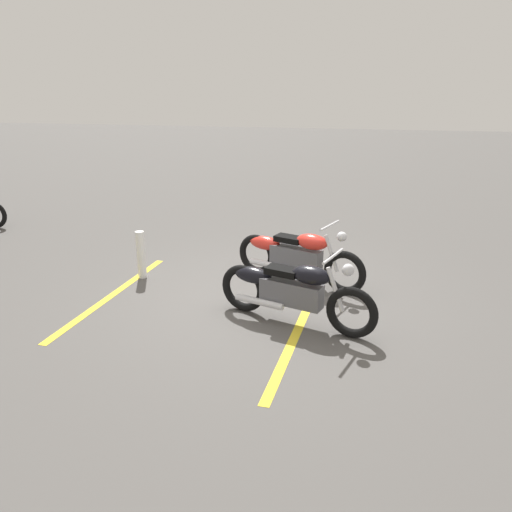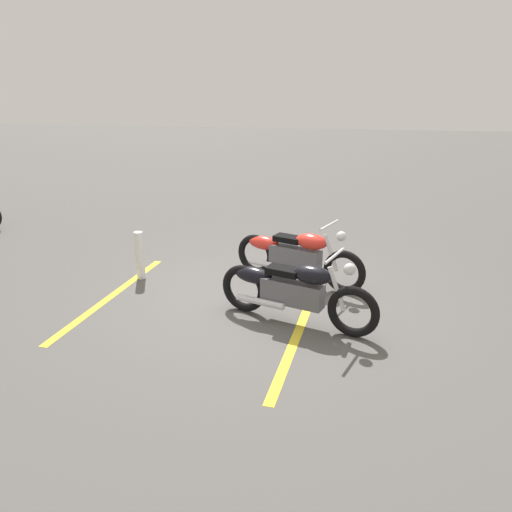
% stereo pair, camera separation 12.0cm
% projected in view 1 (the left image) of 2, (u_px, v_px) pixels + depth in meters
% --- Properties ---
extents(ground_plane, '(60.00, 60.00, 0.00)m').
position_uv_depth(ground_plane, '(265.00, 298.00, 7.44)').
color(ground_plane, '#514F4C').
extents(motorcycle_bright_foreground, '(2.13, 0.91, 1.04)m').
position_uv_depth(motorcycle_bright_foreground, '(295.00, 255.00, 7.89)').
color(motorcycle_bright_foreground, black).
rests_on(motorcycle_bright_foreground, ground).
extents(motorcycle_dark_foreground, '(2.16, 0.83, 1.04)m').
position_uv_depth(motorcycle_dark_foreground, '(291.00, 290.00, 6.55)').
color(motorcycle_dark_foreground, black).
rests_on(motorcycle_dark_foreground, ground).
extents(bollard_post, '(0.14, 0.14, 0.78)m').
position_uv_depth(bollard_post, '(141.00, 255.00, 8.12)').
color(bollard_post, white).
rests_on(bollard_post, ground).
extents(parking_stripe_near, '(0.31, 3.20, 0.01)m').
position_uv_depth(parking_stripe_near, '(296.00, 333.00, 6.39)').
color(parking_stripe_near, yellow).
rests_on(parking_stripe_near, ground).
extents(parking_stripe_mid, '(0.31, 3.20, 0.01)m').
position_uv_depth(parking_stripe_mid, '(112.00, 295.00, 7.55)').
color(parking_stripe_mid, yellow).
rests_on(parking_stripe_mid, ground).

